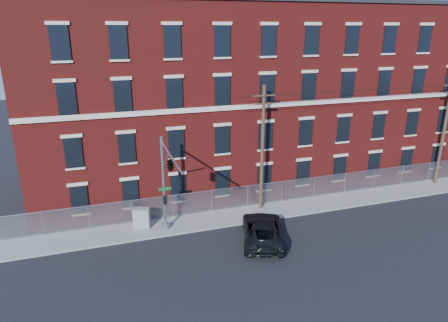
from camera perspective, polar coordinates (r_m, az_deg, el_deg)
ground at (r=27.88m, az=5.98°, el=-12.11°), size 140.00×140.00×0.00m
sidewalk at (r=37.49m, az=19.84°, el=-4.72°), size 65.00×3.00×0.12m
mill_building at (r=42.43m, az=13.69°, el=9.88°), size 55.30×14.32×16.30m
chain_link_fence at (r=38.07m, az=18.83°, el=-2.63°), size 59.06×0.06×1.85m
traffic_signal_mast at (r=25.84m, az=-7.89°, el=-1.50°), size 0.90×6.75×7.00m
utility_pole_near at (r=31.21m, az=5.50°, el=2.03°), size 1.80×0.28×10.00m
utility_pole_mid at (r=41.65m, az=28.92°, el=3.98°), size 1.80×0.28×10.00m
pickup_truck at (r=28.28m, az=5.55°, el=-9.73°), size 4.48×6.39×1.62m
utility_cabinet at (r=30.25m, az=-11.65°, el=-7.95°), size 1.33×0.98×1.49m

